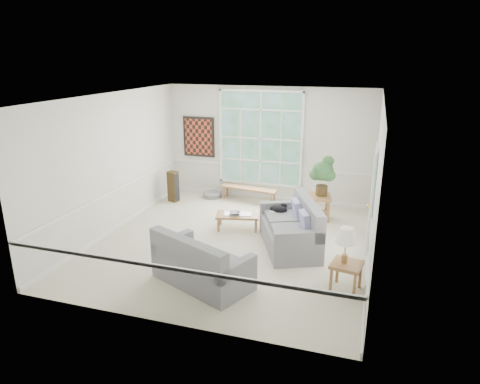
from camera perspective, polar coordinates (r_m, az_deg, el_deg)
name	(u,v)px	position (r m, az deg, el deg)	size (l,w,h in m)	color
floor	(233,242)	(9.06, -0.99, -6.68)	(5.50, 6.00, 0.01)	beige
ceiling	(232,97)	(8.28, -1.10, 12.61)	(5.50, 6.00, 0.02)	white
wall_back	(268,144)	(11.35, 3.76, 6.35)	(5.50, 0.02, 3.00)	silver
wall_front	(163,229)	(5.92, -10.25, -4.83)	(5.50, 0.02, 3.00)	silver
wall_left	(113,163)	(9.74, -16.62, 3.71)	(0.02, 6.00, 3.00)	silver
wall_right	(376,185)	(8.14, 17.67, 0.90)	(0.02, 6.00, 3.00)	silver
window_back	(260,139)	(11.33, 2.74, 7.13)	(2.30, 0.08, 2.40)	white
entry_door	(372,198)	(8.84, 17.17, -0.79)	(0.08, 0.90, 2.10)	white
door_sidelight	(372,203)	(8.21, 17.16, -1.47)	(0.08, 0.26, 1.90)	white
wall_art	(199,137)	(11.89, -5.53, 7.32)	(0.90, 0.06, 1.10)	maroon
wall_frame_near	(375,160)	(9.82, 17.55, 4.03)	(0.04, 0.26, 0.32)	black
wall_frame_far	(375,156)	(10.21, 17.58, 4.54)	(0.04, 0.26, 0.32)	black
loveseat_right	(289,224)	(8.69, 6.62, -4.31)	(0.95, 1.83, 0.99)	slate
loveseat_front	(203,258)	(7.36, -5.01, -8.82)	(1.69, 0.88, 0.92)	slate
coffee_table	(238,221)	(9.64, -0.31, -3.93)	(0.95, 0.52, 0.35)	olive
pewter_bowl	(235,213)	(9.55, -0.71, -2.78)	(0.30, 0.30, 0.07)	#9A9B9F
window_bench	(249,194)	(11.47, 1.15, -0.30)	(1.57, 0.30, 0.37)	olive
end_table	(317,207)	(10.34, 10.29, -2.01)	(0.59, 0.59, 0.59)	olive
houseplant	(322,176)	(10.15, 10.93, 2.15)	(0.56, 0.56, 0.95)	#2F5A2F
side_table	(346,277)	(7.43, 13.93, -10.90)	(0.48, 0.48, 0.49)	olive
table_lamp	(345,245)	(7.21, 13.89, -6.92)	(0.35, 0.35, 0.61)	white
pet_bed	(212,194)	(11.82, -3.72, -0.33)	(0.50, 0.50, 0.15)	slate
floor_speaker	(173,186)	(11.51, -8.90, 0.73)	(0.25, 0.20, 0.82)	#382813
cat	(278,209)	(9.22, 5.15, -2.26)	(0.38, 0.27, 0.18)	black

